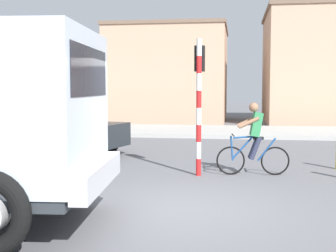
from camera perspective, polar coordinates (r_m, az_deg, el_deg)
The scene contains 7 objects.
ground_plane at distance 8.15m, azimuth 1.33°, elevation -9.93°, with size 120.00×120.00×0.00m, color slate.
sidewalk_far at distance 21.33m, azimuth 5.80°, elevation -0.64°, with size 80.00×5.00×0.16m, color #ADADA8.
cyclist at distance 11.09m, azimuth 10.54°, elevation -1.56°, with size 1.73×0.51×1.72m.
traffic_light_pole at distance 10.86m, azimuth 3.87°, elevation 4.74°, with size 0.24×0.43×3.20m.
car_red_near at distance 14.70m, azimuth -12.97°, elevation -0.27°, with size 4.30×2.65×1.60m.
building_corner_left at distance 30.23m, azimuth -18.57°, elevation 5.32°, with size 9.08×5.49×5.01m.
building_mid_block at distance 29.55m, azimuth 0.25°, elevation 6.40°, with size 7.18×7.38×5.85m.
Camera 1 is at (0.98, -7.83, 2.06)m, focal length 49.34 mm.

